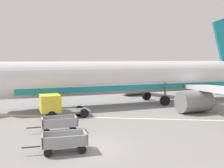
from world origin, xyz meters
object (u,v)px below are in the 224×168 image
Objects in this scene: airplane at (145,78)px; baggage_cart_second_in_row at (59,124)px; traffic_cone_near_plane at (64,117)px; baggage_cart_nearest at (64,141)px; service_truck_beside_carts at (56,106)px.

baggage_cart_second_in_row is (-6.18, -13.31, -2.45)m from airplane.
traffic_cone_near_plane is (-0.71, 3.54, -0.30)m from baggage_cart_second_in_row.
baggage_cart_second_in_row is 5.77× the size of traffic_cone_near_plane.
baggage_cart_nearest is 0.75× the size of service_truck_beside_carts.
baggage_cart_nearest is 5.81× the size of traffic_cone_near_plane.
baggage_cart_nearest is 4.36m from baggage_cart_second_in_row.
baggage_cart_nearest is (-4.60, -17.37, -2.45)m from airplane.
airplane reaches higher than baggage_cart_nearest.
traffic_cone_near_plane is (1.03, -0.91, -0.79)m from service_truck_beside_carts.
baggage_cart_nearest is 1.01× the size of baggage_cart_second_in_row.
baggage_cart_second_in_row is 3.62m from traffic_cone_near_plane.
traffic_cone_near_plane is at bearing -125.22° from airplane.
airplane is at bearing 54.78° from traffic_cone_near_plane.
service_truck_beside_carts is at bearing 111.39° from baggage_cart_second_in_row.
baggage_cart_second_in_row is 0.74× the size of service_truck_beside_carts.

